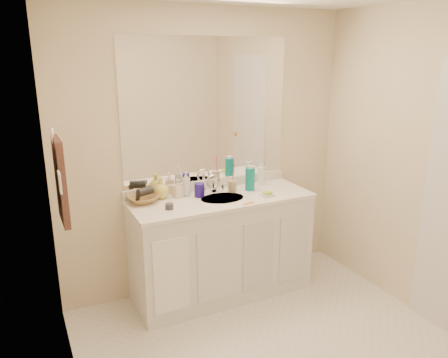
% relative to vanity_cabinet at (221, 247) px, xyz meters
% --- Properties ---
extents(wall_back, '(2.60, 0.02, 2.40)m').
position_rel_vanity_cabinet_xyz_m(wall_back, '(0.00, 0.28, 0.77)').
color(wall_back, beige).
rests_on(wall_back, floor).
extents(wall_left, '(0.02, 2.60, 2.40)m').
position_rel_vanity_cabinet_xyz_m(wall_left, '(-1.30, -1.02, 0.77)').
color(wall_left, beige).
rests_on(wall_left, floor).
extents(wall_right, '(0.02, 2.60, 2.40)m').
position_rel_vanity_cabinet_xyz_m(wall_right, '(1.30, -1.02, 0.77)').
color(wall_right, beige).
rests_on(wall_right, floor).
extents(vanity_cabinet, '(1.50, 0.55, 0.85)m').
position_rel_vanity_cabinet_xyz_m(vanity_cabinet, '(0.00, 0.00, 0.00)').
color(vanity_cabinet, white).
rests_on(vanity_cabinet, floor).
extents(countertop, '(1.52, 0.57, 0.03)m').
position_rel_vanity_cabinet_xyz_m(countertop, '(0.00, 0.00, 0.44)').
color(countertop, white).
rests_on(countertop, vanity_cabinet).
extents(backsplash, '(1.52, 0.03, 0.08)m').
position_rel_vanity_cabinet_xyz_m(backsplash, '(0.00, 0.26, 0.50)').
color(backsplash, silver).
rests_on(backsplash, countertop).
extents(sink_basin, '(0.37, 0.37, 0.02)m').
position_rel_vanity_cabinet_xyz_m(sink_basin, '(0.00, -0.02, 0.44)').
color(sink_basin, beige).
rests_on(sink_basin, countertop).
extents(faucet, '(0.02, 0.02, 0.11)m').
position_rel_vanity_cabinet_xyz_m(faucet, '(0.00, 0.16, 0.51)').
color(faucet, silver).
rests_on(faucet, countertop).
extents(mirror, '(1.48, 0.01, 1.20)m').
position_rel_vanity_cabinet_xyz_m(mirror, '(0.00, 0.27, 1.14)').
color(mirror, white).
rests_on(mirror, wall_back).
extents(blue_mug, '(0.11, 0.11, 0.11)m').
position_rel_vanity_cabinet_xyz_m(blue_mug, '(-0.16, 0.10, 0.51)').
color(blue_mug, navy).
rests_on(blue_mug, countertop).
extents(tan_cup, '(0.09, 0.09, 0.10)m').
position_rel_vanity_cabinet_xyz_m(tan_cup, '(0.15, 0.10, 0.50)').
color(tan_cup, tan).
rests_on(tan_cup, countertop).
extents(toothbrush, '(0.02, 0.04, 0.19)m').
position_rel_vanity_cabinet_xyz_m(toothbrush, '(0.16, 0.10, 0.60)').
color(toothbrush, '#FF439D').
rests_on(toothbrush, tan_cup).
extents(mouthwash_bottle, '(0.10, 0.10, 0.20)m').
position_rel_vanity_cabinet_xyz_m(mouthwash_bottle, '(0.31, 0.07, 0.55)').
color(mouthwash_bottle, '#0A817E').
rests_on(mouthwash_bottle, countertop).
extents(clear_pump_bottle, '(0.07, 0.07, 0.17)m').
position_rel_vanity_cabinet_xyz_m(clear_pump_bottle, '(0.47, 0.15, 0.54)').
color(clear_pump_bottle, white).
rests_on(clear_pump_bottle, countertop).
extents(soap_dish, '(0.11, 0.09, 0.01)m').
position_rel_vanity_cabinet_xyz_m(soap_dish, '(0.36, -0.14, 0.46)').
color(soap_dish, silver).
rests_on(soap_dish, countertop).
extents(green_soap, '(0.07, 0.05, 0.02)m').
position_rel_vanity_cabinet_xyz_m(green_soap, '(0.36, -0.14, 0.48)').
color(green_soap, '#A3D133').
rests_on(green_soap, soap_dish).
extents(orange_comb, '(0.11, 0.04, 0.00)m').
position_rel_vanity_cabinet_xyz_m(orange_comb, '(0.13, -0.24, 0.46)').
color(orange_comb, orange).
rests_on(orange_comb, countertop).
extents(dark_jar, '(0.07, 0.07, 0.04)m').
position_rel_vanity_cabinet_xyz_m(dark_jar, '(-0.48, -0.08, 0.48)').
color(dark_jar, '#343339').
rests_on(dark_jar, countertop).
extents(soap_bottle_white, '(0.09, 0.09, 0.20)m').
position_rel_vanity_cabinet_xyz_m(soap_bottle_white, '(-0.24, 0.17, 0.56)').
color(soap_bottle_white, silver).
rests_on(soap_bottle_white, countertop).
extents(soap_bottle_cream, '(0.08, 0.08, 0.15)m').
position_rel_vanity_cabinet_xyz_m(soap_bottle_cream, '(-0.32, 0.16, 0.53)').
color(soap_bottle_cream, beige).
rests_on(soap_bottle_cream, countertop).
extents(soap_bottle_yellow, '(0.17, 0.17, 0.17)m').
position_rel_vanity_cabinet_xyz_m(soap_bottle_yellow, '(-0.45, 0.20, 0.54)').
color(soap_bottle_yellow, '#D8C854').
rests_on(soap_bottle_yellow, countertop).
extents(wicker_basket, '(0.25, 0.25, 0.06)m').
position_rel_vanity_cabinet_xyz_m(wicker_basket, '(-0.62, 0.16, 0.48)').
color(wicker_basket, olive).
rests_on(wicker_basket, countertop).
extents(hair_dryer, '(0.14, 0.11, 0.06)m').
position_rel_vanity_cabinet_xyz_m(hair_dryer, '(-0.60, 0.16, 0.54)').
color(hair_dryer, black).
rests_on(hair_dryer, wicker_basket).
extents(towel_ring, '(0.01, 0.11, 0.11)m').
position_rel_vanity_cabinet_xyz_m(towel_ring, '(-1.27, -0.25, 1.12)').
color(towel_ring, silver).
rests_on(towel_ring, wall_left).
extents(hand_towel, '(0.04, 0.32, 0.55)m').
position_rel_vanity_cabinet_xyz_m(hand_towel, '(-1.25, -0.25, 0.82)').
color(hand_towel, '#321E1B').
rests_on(hand_towel, towel_ring).
extents(switch_plate, '(0.01, 0.08, 0.13)m').
position_rel_vanity_cabinet_xyz_m(switch_plate, '(-1.27, -0.45, 0.88)').
color(switch_plate, white).
rests_on(switch_plate, wall_left).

